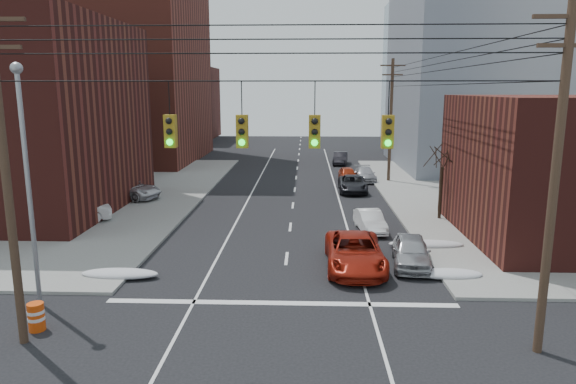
# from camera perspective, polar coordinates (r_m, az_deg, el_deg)

# --- Properties ---
(building_brick_tall) EXTENTS (24.00, 20.00, 30.00)m
(building_brick_tall) POSITION_cam_1_polar(r_m,az_deg,el_deg) (65.87, -21.12, 16.42)
(building_brick_tall) COLOR maroon
(building_brick_tall) RESTS_ON ground
(building_brick_far) EXTENTS (22.00, 18.00, 12.00)m
(building_brick_far) POSITION_cam_1_polar(r_m,az_deg,el_deg) (90.72, -15.45, 9.48)
(building_brick_far) COLOR #4E1C17
(building_brick_far) RESTS_ON ground
(building_office) EXTENTS (22.00, 20.00, 25.00)m
(building_office) POSITION_cam_1_polar(r_m,az_deg,el_deg) (60.52, 23.16, 14.41)
(building_office) COLOR gray
(building_office) RESTS_ON ground
(building_glass) EXTENTS (20.00, 18.00, 22.00)m
(building_glass) POSITION_cam_1_polar(r_m,az_deg,el_deg) (85.79, 18.08, 12.59)
(building_glass) COLOR gray
(building_glass) RESTS_ON ground
(utility_pole_left) EXTENTS (2.20, 0.28, 11.00)m
(utility_pole_left) POSITION_cam_1_polar(r_m,az_deg,el_deg) (18.42, -28.88, 1.90)
(utility_pole_left) COLOR #473323
(utility_pole_left) RESTS_ON ground
(utility_pole_right) EXTENTS (2.20, 0.28, 11.00)m
(utility_pole_right) POSITION_cam_1_polar(r_m,az_deg,el_deg) (17.52, 27.56, 1.60)
(utility_pole_right) COLOR #473323
(utility_pole_right) RESTS_ON ground
(utility_pole_far) EXTENTS (2.20, 0.28, 11.00)m
(utility_pole_far) POSITION_cam_1_polar(r_m,az_deg,el_deg) (47.27, 11.35, 8.03)
(utility_pole_far) COLOR #473323
(utility_pole_far) RESTS_ON ground
(traffic_signals) EXTENTS (17.00, 0.42, 2.02)m
(traffic_signals) POSITION_cam_1_polar(r_m,az_deg,el_deg) (15.63, -1.11, 6.98)
(traffic_signals) COLOR black
(traffic_signals) RESTS_ON ground
(street_light) EXTENTS (0.44, 0.44, 9.32)m
(street_light) POSITION_cam_1_polar(r_m,az_deg,el_deg) (21.52, -27.07, 2.58)
(street_light) COLOR gray
(street_light) RESTS_ON ground
(bare_tree) EXTENTS (2.09, 2.20, 4.93)m
(bare_tree) POSITION_cam_1_polar(r_m,az_deg,el_deg) (34.25, 16.61, 0.73)
(bare_tree) COLOR black
(bare_tree) RESTS_ON ground
(snow_nw) EXTENTS (3.50, 1.08, 0.42)m
(snow_nw) POSITION_cam_1_polar(r_m,az_deg,el_deg) (24.55, -18.19, -8.62)
(snow_nw) COLOR silver
(snow_nw) RESTS_ON ground
(snow_ne) EXTENTS (3.00, 1.08, 0.42)m
(snow_ne) POSITION_cam_1_polar(r_m,az_deg,el_deg) (24.42, 17.44, -8.68)
(snow_ne) COLOR silver
(snow_ne) RESTS_ON ground
(snow_east_far) EXTENTS (4.00, 1.08, 0.42)m
(snow_east_far) POSITION_cam_1_polar(r_m,az_deg,el_deg) (28.55, 15.08, -5.63)
(snow_east_far) COLOR silver
(snow_east_far) RESTS_ON ground
(red_pickup) EXTENTS (2.66, 5.75, 1.60)m
(red_pickup) POSITION_cam_1_polar(r_m,az_deg,el_deg) (24.59, 7.43, -6.64)
(red_pickup) COLOR maroon
(red_pickup) RESTS_ON ground
(parked_car_a) EXTENTS (2.26, 4.47, 1.46)m
(parked_car_a) POSITION_cam_1_polar(r_m,az_deg,el_deg) (25.43, 13.52, -6.42)
(parked_car_a) COLOR #A3A4A8
(parked_car_a) RESTS_ON ground
(parked_car_b) EXTENTS (1.73, 3.92, 1.25)m
(parked_car_b) POSITION_cam_1_polar(r_m,az_deg,el_deg) (31.08, 9.11, -3.19)
(parked_car_b) COLOR white
(parked_car_b) RESTS_ON ground
(parked_car_c) EXTENTS (2.32, 4.89, 1.35)m
(parked_car_c) POSITION_cam_1_polar(r_m,az_deg,el_deg) (42.69, 7.19, 0.90)
(parked_car_c) COLOR black
(parked_car_c) RESTS_ON ground
(parked_car_d) EXTENTS (1.85, 4.34, 1.25)m
(parked_car_d) POSITION_cam_1_polar(r_m,az_deg,el_deg) (47.96, 8.55, 1.96)
(parked_car_d) COLOR #A0A0A4
(parked_car_d) RESTS_ON ground
(parked_car_e) EXTENTS (1.68, 3.77, 1.26)m
(parked_car_e) POSITION_cam_1_polar(r_m,az_deg,el_deg) (47.79, 6.64, 1.98)
(parked_car_e) COLOR #9C290E
(parked_car_e) RESTS_ON ground
(parked_car_f) EXTENTS (1.98, 4.35, 1.38)m
(parked_car_f) POSITION_cam_1_polar(r_m,az_deg,el_deg) (58.28, 5.83, 3.75)
(parked_car_f) COLOR black
(parked_car_f) RESTS_ON ground
(lot_car_a) EXTENTS (4.82, 3.07, 1.50)m
(lot_car_a) POSITION_cam_1_polar(r_m,az_deg,el_deg) (34.87, -22.76, -1.89)
(lot_car_a) COLOR silver
(lot_car_a) RESTS_ON sidewalk_nw
(lot_car_b) EXTENTS (5.70, 4.00, 1.44)m
(lot_car_b) POSITION_cam_1_polar(r_m,az_deg,el_deg) (40.94, -17.34, 0.31)
(lot_car_b) COLOR silver
(lot_car_b) RESTS_ON sidewalk_nw
(lot_car_c) EXTENTS (4.38, 2.01, 1.24)m
(lot_car_c) POSITION_cam_1_polar(r_m,az_deg,el_deg) (40.91, -23.97, -0.32)
(lot_car_c) COLOR black
(lot_car_c) RESTS_ON sidewalk_nw
(lot_car_d) EXTENTS (4.40, 2.70, 1.40)m
(lot_car_d) POSITION_cam_1_polar(r_m,az_deg,el_deg) (45.35, -20.70, 1.09)
(lot_car_d) COLOR #ACABB0
(lot_car_d) RESTS_ON sidewalk_nw
(construction_barrel) EXTENTS (0.58, 0.58, 1.01)m
(construction_barrel) POSITION_cam_1_polar(r_m,az_deg,el_deg) (20.55, -26.18, -12.31)
(construction_barrel) COLOR #DD450B
(construction_barrel) RESTS_ON ground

